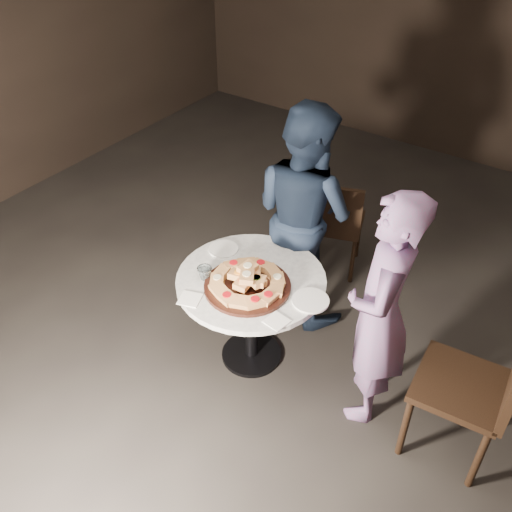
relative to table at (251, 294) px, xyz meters
The scene contains 13 objects.
floor 0.54m from the table, 51.04° to the right, with size 7.00×7.00×0.00m, color black.
table is the anchor object (origin of this frame).
serving_board 0.16m from the table, 68.57° to the right, with size 0.50×0.50×0.02m, color black.
focaccia_pile 0.20m from the table, 66.74° to the right, with size 0.44×0.45×0.12m.
plate_left 0.35m from the table, 157.29° to the left, with size 0.18×0.18×0.01m, color white.
plate_right 0.41m from the table, ahead, with size 0.21×0.21×0.01m, color white.
water_glass 0.31m from the table, 144.11° to the right, with size 0.09×0.09×0.08m, color silver.
napkin_near 0.41m from the table, 116.53° to the right, with size 0.12×0.12×0.01m, color white.
napkin_far 0.41m from the table, 34.11° to the right, with size 0.11×0.11×0.01m, color white.
chair_far 1.06m from the table, 89.97° to the left, with size 0.48×0.50×0.81m.
chair_right 1.35m from the table, ahead, with size 0.50×0.48×0.95m.
diner_navy 0.67m from the table, 92.45° to the left, with size 0.73×0.57×1.51m, color #141F31.
diner_teal 0.79m from the table, ahead, with size 0.53×0.35×1.45m, color slate.
Camera 1 is at (1.41, -1.99, 2.79)m, focal length 40.00 mm.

